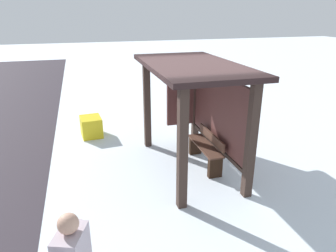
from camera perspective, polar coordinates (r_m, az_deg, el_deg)
ground_plane at (r=7.33m, az=3.94°, el=-7.39°), size 60.00×60.00×0.00m
bus_shelter at (r=6.84m, az=5.57°, el=6.42°), size 3.37×1.84×2.40m
bench_left_inside at (r=7.30m, az=6.96°, el=-4.33°), size 1.41×0.36×0.78m
grit_bin at (r=9.18m, az=-13.92°, el=-0.10°), size 0.75×0.62×0.56m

